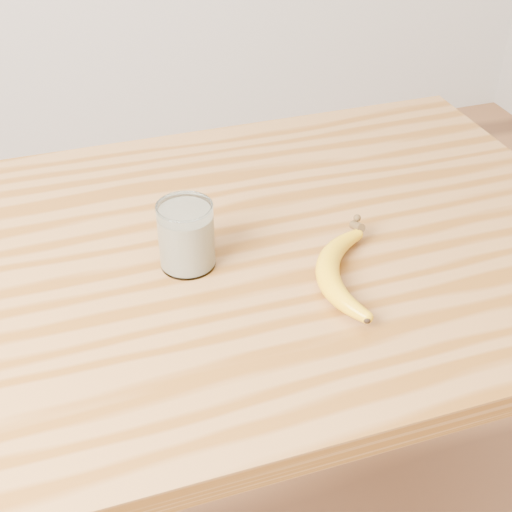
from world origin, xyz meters
name	(u,v)px	position (x,y,z in m)	size (l,w,h in m)	color
table	(230,311)	(0.00, 0.00, 0.77)	(1.20, 0.80, 0.90)	olive
smoothie_glass	(186,237)	(-0.07, -0.02, 0.95)	(0.08, 0.08, 0.10)	white
banana	(327,272)	(0.11, -0.13, 0.92)	(0.10, 0.29, 0.04)	gold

